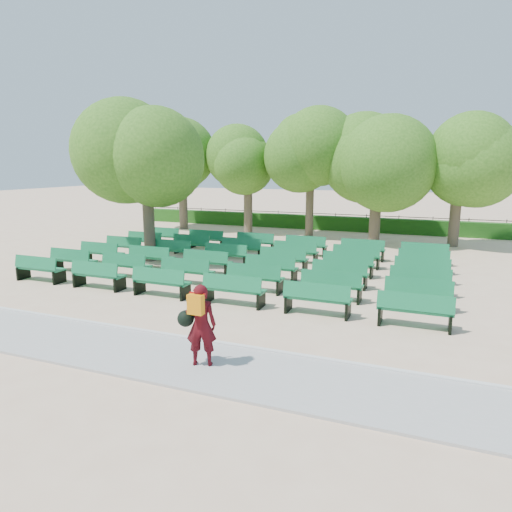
{
  "coord_description": "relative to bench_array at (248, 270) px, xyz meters",
  "views": [
    {
      "loc": [
        7.18,
        -15.38,
        4.21
      ],
      "look_at": [
        1.47,
        -1.0,
        1.1
      ],
      "focal_mm": 32.0,
      "sensor_mm": 36.0,
      "label": 1
    }
  ],
  "objects": [
    {
      "name": "tree_line",
      "position": [
        -0.35,
        9.07,
        -0.1
      ],
      "size": [
        21.8,
        6.8,
        7.04
      ],
      "primitive_type": null,
      "color": "#3E731F",
      "rests_on": "ground"
    },
    {
      "name": "bench_array",
      "position": [
        0.0,
        0.0,
        0.0
      ],
      "size": [
        1.95,
        0.72,
        1.21
      ],
      "rotation": [
        0.0,
        0.0,
        0.06
      ],
      "color": "#137040",
      "rests_on": "ground"
    },
    {
      "name": "hedge",
      "position": [
        -0.35,
        13.07,
        0.35
      ],
      "size": [
        26.0,
        0.7,
        0.9
      ],
      "primitive_type": "cube",
      "color": "#1C5014",
      "rests_on": "ground"
    },
    {
      "name": "fence",
      "position": [
        -0.35,
        13.47,
        -0.1
      ],
      "size": [
        26.0,
        0.1,
        1.02
      ],
      "primitive_type": null,
      "color": "black",
      "rests_on": "ground"
    },
    {
      "name": "curb",
      "position": [
        -0.35,
        -7.18,
        -0.05
      ],
      "size": [
        30.0,
        0.12,
        0.1
      ],
      "primitive_type": "cube",
      "color": "silver",
      "rests_on": "ground"
    },
    {
      "name": "tree_among",
      "position": [
        -4.91,
        0.49,
        4.21
      ],
      "size": [
        4.51,
        4.51,
        6.36
      ],
      "color": "brown",
      "rests_on": "ground"
    },
    {
      "name": "ground",
      "position": [
        -0.35,
        -0.93,
        -0.1
      ],
      "size": [
        120.0,
        120.0,
        0.0
      ],
      "primitive_type": "plane",
      "color": "#D5B08D"
    },
    {
      "name": "paving",
      "position": [
        -0.35,
        -8.33,
        -0.07
      ],
      "size": [
        30.0,
        2.2,
        0.06
      ],
      "primitive_type": "cube",
      "color": "#A5A4A1",
      "rests_on": "ground"
    },
    {
      "name": "person",
      "position": [
        2.42,
        -8.38,
        0.87
      ],
      "size": [
        0.87,
        0.61,
        1.75
      ],
      "rotation": [
        0.0,
        0.0,
        3.48
      ],
      "color": "#42090F",
      "rests_on": "ground"
    }
  ]
}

